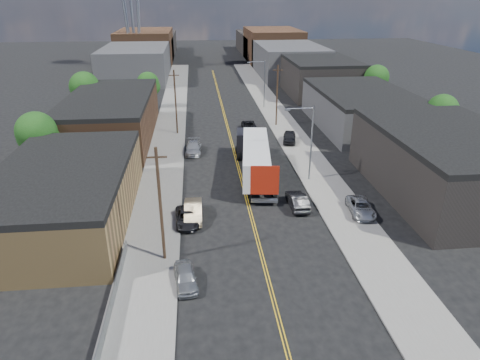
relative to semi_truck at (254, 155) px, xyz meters
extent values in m
plane|color=black|center=(-1.64, 32.59, -2.57)|extent=(260.00, 260.00, 0.00)
cube|color=gold|center=(-1.64, 17.59, -2.57)|extent=(0.32, 120.00, 0.01)
cube|color=slate|center=(-11.14, 17.59, -2.50)|extent=(5.00, 140.00, 0.15)
cube|color=slate|center=(7.86, 17.59, -2.50)|extent=(5.00, 140.00, 0.15)
cube|color=olive|center=(-19.64, -9.41, -0.07)|extent=(12.00, 22.00, 5.00)
cube|color=black|center=(-19.64, -9.41, 2.73)|extent=(12.00, 22.00, 0.60)
cube|color=#4C301E|center=(-19.64, 16.59, 0.43)|extent=(12.00, 26.00, 6.00)
cube|color=black|center=(-19.64, 16.59, 3.73)|extent=(12.00, 26.00, 0.60)
cube|color=black|center=(20.36, -7.41, 0.68)|extent=(14.00, 22.00, 6.50)
cube|color=black|center=(20.36, -7.41, 4.23)|extent=(14.00, 22.00, 0.60)
cube|color=navy|center=(13.56, -7.41, 1.03)|extent=(0.30, 20.00, 0.80)
cube|color=#353538|center=(20.36, 18.59, 0.18)|extent=(14.00, 24.00, 5.50)
cube|color=black|center=(20.36, 18.59, 3.23)|extent=(14.00, 24.00, 0.60)
cube|color=black|center=(20.36, 44.59, 0.93)|extent=(14.00, 22.00, 7.00)
cube|color=black|center=(20.36, 44.59, 4.73)|extent=(14.00, 22.00, 0.60)
cube|color=#353538|center=(-21.64, 67.59, 1.43)|extent=(16.00, 30.00, 8.00)
cube|color=#353538|center=(18.36, 67.59, 1.43)|extent=(16.00, 30.00, 8.00)
cube|color=#4C301E|center=(-21.64, 92.59, 2.43)|extent=(16.00, 26.00, 10.00)
cube|color=#4C301E|center=(18.36, 92.59, 2.43)|extent=(16.00, 26.00, 10.00)
cube|color=black|center=(-21.64, 112.59, 0.93)|extent=(16.00, 40.00, 7.00)
cube|color=black|center=(18.36, 112.59, 0.93)|extent=(16.00, 40.00, 7.00)
cylinder|color=gray|center=(-23.64, 82.59, 12.43)|extent=(0.80, 0.80, 30.00)
cylinder|color=gray|center=(-25.40, 80.83, 12.43)|extent=(1.94, 1.94, 29.98)
cylinder|color=gray|center=(-21.88, 80.83, 12.43)|extent=(1.94, 1.94, 29.98)
cylinder|color=gray|center=(-25.40, 84.35, 12.43)|extent=(1.94, 1.94, 29.98)
cylinder|color=gray|center=(-21.88, 84.35, 12.43)|extent=(1.94, 1.94, 29.98)
cylinder|color=gray|center=(6.36, -2.41, 1.93)|extent=(0.18, 0.18, 9.00)
cylinder|color=gray|center=(4.86, -2.41, 6.23)|extent=(3.00, 0.12, 0.12)
cube|color=gray|center=(3.36, -2.41, 6.13)|extent=(0.60, 0.25, 0.18)
cylinder|color=gray|center=(6.36, 32.59, 1.93)|extent=(0.18, 0.18, 9.00)
cylinder|color=gray|center=(4.86, 32.59, 6.23)|extent=(3.00, 0.12, 0.12)
cube|color=gray|center=(3.36, 32.59, 6.13)|extent=(0.60, 0.25, 0.18)
cylinder|color=black|center=(-9.84, -17.41, 2.43)|extent=(0.26, 0.26, 10.00)
cube|color=black|center=(-9.84, -17.41, 6.63)|extent=(1.60, 0.12, 0.12)
cylinder|color=black|center=(-9.84, 17.59, 2.43)|extent=(0.26, 0.26, 10.00)
cube|color=black|center=(-9.84, 17.59, 6.63)|extent=(1.60, 0.12, 0.12)
cylinder|color=black|center=(6.56, 20.59, 2.43)|extent=(0.26, 0.26, 10.00)
cube|color=black|center=(6.56, 20.59, 6.63)|extent=(1.60, 0.12, 0.12)
cube|color=slate|center=(-13.14, -23.91, -1.97)|extent=(0.02, 16.00, 1.20)
cube|color=slate|center=(-13.14, -23.91, -1.37)|extent=(0.05, 16.00, 0.05)
cylinder|color=black|center=(-25.64, 2.59, -0.45)|extent=(0.36, 0.36, 4.25)
sphere|color=#14360E|center=(-25.64, 2.59, 2.95)|extent=(4.76, 4.76, 4.76)
sphere|color=#14360E|center=(-25.04, 2.89, 2.10)|extent=(3.74, 3.74, 3.74)
sphere|color=#14360E|center=(-26.14, 2.19, 2.36)|extent=(3.40, 3.40, 3.40)
cylinder|color=black|center=(-25.64, 27.59, -0.32)|extent=(0.36, 0.36, 4.50)
sphere|color=#14360E|center=(-25.64, 27.59, 3.28)|extent=(5.04, 5.04, 5.04)
sphere|color=#14360E|center=(-25.04, 27.89, 2.38)|extent=(3.96, 3.96, 3.96)
sphere|color=#14360E|center=(-26.14, 27.19, 2.65)|extent=(3.60, 3.60, 3.60)
cylinder|color=black|center=(-15.64, 34.59, -0.70)|extent=(0.36, 0.36, 3.75)
sphere|color=#14360E|center=(-15.64, 34.59, 2.30)|extent=(4.20, 4.20, 4.20)
sphere|color=#14360E|center=(-15.04, 34.89, 1.55)|extent=(3.30, 3.30, 3.30)
sphere|color=#14360E|center=(-16.14, 34.19, 1.78)|extent=(3.00, 3.00, 3.00)
cylinder|color=black|center=(28.36, 8.59, -0.57)|extent=(0.36, 0.36, 4.00)
sphere|color=#14360E|center=(28.36, 8.59, 2.63)|extent=(4.48, 4.48, 4.48)
sphere|color=#14360E|center=(28.96, 8.89, 1.83)|extent=(3.52, 3.52, 3.52)
sphere|color=#14360E|center=(27.86, 8.19, 2.07)|extent=(3.20, 3.20, 3.20)
cylinder|color=black|center=(28.36, 32.59, -0.45)|extent=(0.36, 0.36, 4.25)
sphere|color=#14360E|center=(28.36, 32.59, 2.95)|extent=(4.76, 4.76, 4.76)
sphere|color=#14360E|center=(28.96, 32.89, 2.10)|extent=(3.74, 3.74, 3.74)
sphere|color=#14360E|center=(27.86, 32.19, 2.36)|extent=(3.40, 3.40, 3.40)
cube|color=silver|center=(0.00, -1.74, 0.36)|extent=(4.50, 13.77, 3.15)
cube|color=maroon|center=(0.00, -8.50, 0.36)|extent=(2.94, 0.47, 3.17)
cube|color=gray|center=(0.00, -8.50, -1.95)|extent=(2.83, 0.92, 0.25)
cube|color=black|center=(0.00, 6.59, -0.83)|extent=(3.22, 3.91, 3.49)
cylinder|color=black|center=(0.00, -7.10, -2.01)|extent=(3.04, 1.46, 1.13)
cylinder|color=black|center=(0.00, 6.59, -2.01)|extent=(2.93, 1.45, 1.13)
imported|color=#9EA1A2|center=(-8.04, -21.00, -1.88)|extent=(2.14, 4.23, 1.38)
imported|color=#7E6E52|center=(-7.41, -10.51, -1.76)|extent=(1.75, 4.93, 1.62)
imported|color=black|center=(-8.04, -11.41, -1.93)|extent=(2.40, 4.76, 1.29)
imported|color=#9E9FA2|center=(-7.34, 8.61, -1.82)|extent=(2.38, 5.30, 1.51)
imported|color=black|center=(3.36, -9.18, -1.80)|extent=(1.69, 4.73, 1.55)
imported|color=#A4A6A9|center=(9.36, -11.41, -1.75)|extent=(2.72, 5.07, 1.35)
imported|color=black|center=(6.90, 11.39, -1.65)|extent=(2.79, 4.86, 1.56)
imported|color=black|center=(1.80, 18.64, -1.92)|extent=(2.31, 4.79, 1.32)
camera|label=1|loc=(-6.65, -48.15, 18.04)|focal=32.00mm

